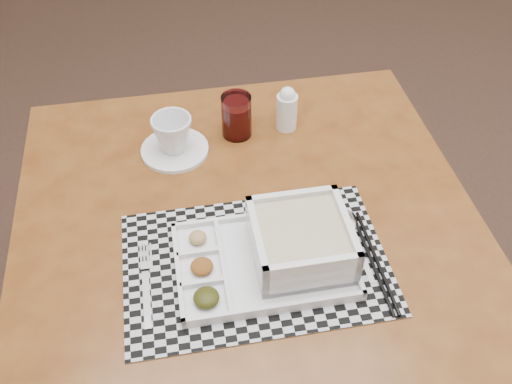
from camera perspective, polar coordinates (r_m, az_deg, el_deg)
The scene contains 11 objects.
floor at distance 1.95m, azimuth 17.81°, elevation -9.51°, with size 5.00×5.00×0.00m, color #322119.
dining_table at distance 1.18m, azimuth -0.72°, elevation -5.16°, with size 1.01×1.01×0.69m.
placemat at distance 1.06m, azimuth -0.03°, elevation -7.12°, with size 0.48×0.32×0.00m, color #B0B0B8.
serving_tray at distance 1.04m, azimuth 3.31°, elevation -5.59°, with size 0.34×0.25×0.09m.
fork at distance 1.05m, azimuth -10.79°, elevation -8.83°, with size 0.04×0.19×0.00m.
spoon at distance 1.12m, azimuth 9.41°, elevation -3.33°, with size 0.04×0.18×0.01m.
chopsticks at distance 1.08m, azimuth 11.74°, elevation -6.74°, with size 0.04×0.24×0.01m.
saucer at distance 1.28m, azimuth -8.12°, elevation 4.19°, with size 0.15×0.15×0.01m, color silver.
cup at distance 1.25m, azimuth -8.33°, elevation 5.78°, with size 0.09×0.09×0.08m, color silver.
juice_glass at distance 1.29m, azimuth -1.95°, elevation 7.48°, with size 0.07×0.07×0.10m.
creamer_bottle at distance 1.31m, azimuth 3.10°, elevation 8.31°, with size 0.05×0.05×0.11m.
Camera 1 is at (-0.66, -1.01, 1.53)m, focal length 40.00 mm.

